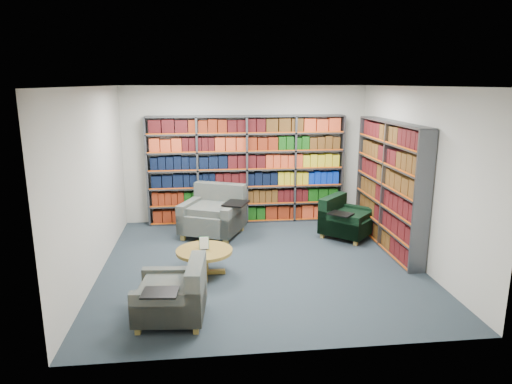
{
  "coord_description": "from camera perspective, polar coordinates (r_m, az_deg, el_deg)",
  "views": [
    {
      "loc": [
        -0.84,
        -6.85,
        2.85
      ],
      "look_at": [
        0.0,
        0.6,
        1.05
      ],
      "focal_mm": 32.0,
      "sensor_mm": 36.0,
      "label": 1
    }
  ],
  "objects": [
    {
      "name": "chair_teal_front",
      "position": [
        5.8,
        -9.83,
        -12.77
      ],
      "size": [
        0.89,
        1.01,
        0.75
      ],
      "color": "#041E33",
      "rests_on": "ground"
    },
    {
      "name": "chair_green_right",
      "position": [
        8.82,
        10.88,
        -3.53
      ],
      "size": [
        1.17,
        1.17,
        0.75
      ],
      "color": "black",
      "rests_on": "ground"
    },
    {
      "name": "bookshelf_back",
      "position": [
        9.4,
        -1.19,
        2.75
      ],
      "size": [
        4.0,
        0.28,
        2.2
      ],
      "color": "#47494F",
      "rests_on": "ground"
    },
    {
      "name": "chair_teal_left",
      "position": [
        8.81,
        -5.16,
        -2.86
      ],
      "size": [
        1.39,
        1.36,
        0.94
      ],
      "color": "#041E33",
      "rests_on": "ground"
    },
    {
      "name": "room_shell",
      "position": [
        7.06,
        0.55,
        1.63
      ],
      "size": [
        5.02,
        5.02,
        2.82
      ],
      "color": "black",
      "rests_on": "ground"
    },
    {
      "name": "coffee_table",
      "position": [
        6.99,
        -6.47,
        -7.8
      ],
      "size": [
        0.85,
        0.85,
        0.6
      ],
      "color": "olive",
      "rests_on": "ground"
    },
    {
      "name": "bookshelf_right",
      "position": [
        8.29,
        16.29,
        0.75
      ],
      "size": [
        0.28,
        2.5,
        2.2
      ],
      "color": "#47494F",
      "rests_on": "ground"
    }
  ]
}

